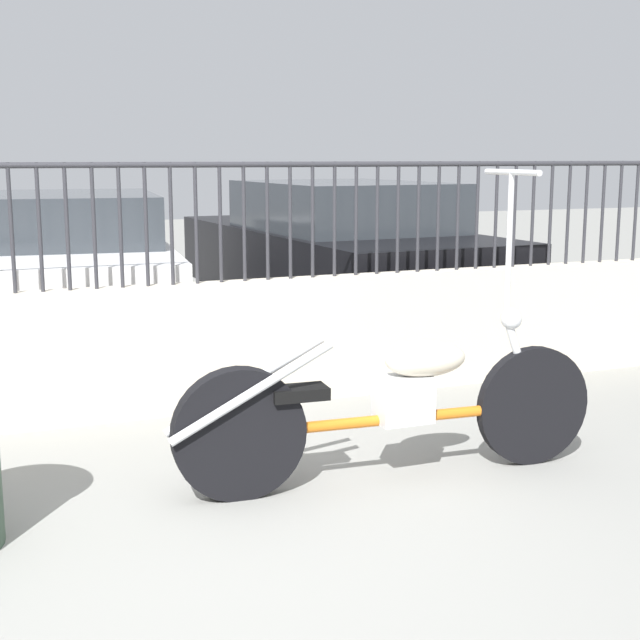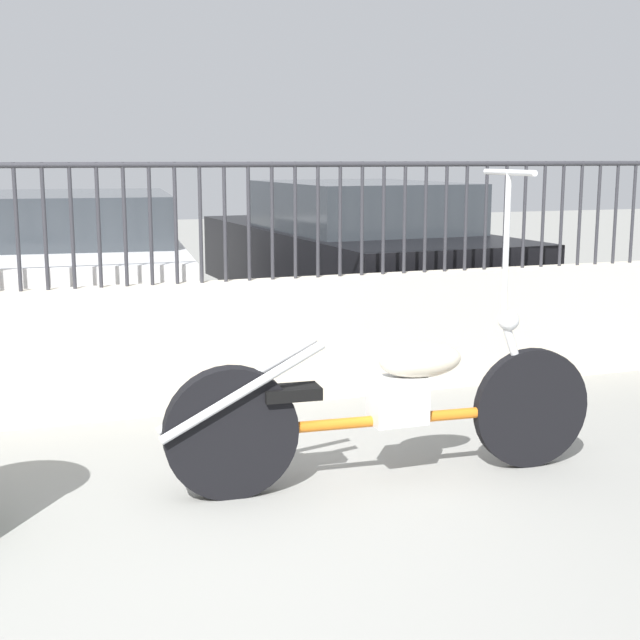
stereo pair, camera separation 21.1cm
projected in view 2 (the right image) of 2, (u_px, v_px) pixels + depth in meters
ground_plane at (188, 566)px, 3.60m from camera, size 40.00×40.00×0.00m
low_wall at (117, 352)px, 5.61m from camera, size 8.85×0.18×0.84m
fence_railing at (111, 206)px, 5.45m from camera, size 8.85×0.04×0.77m
motorcycle_orange at (368, 406)px, 4.46m from camera, size 2.28×0.52×1.58m
car_white at (79, 266)px, 7.90m from camera, size 2.16×4.38×1.33m
car_black at (351, 251)px, 8.91m from camera, size 2.01×4.62×1.39m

